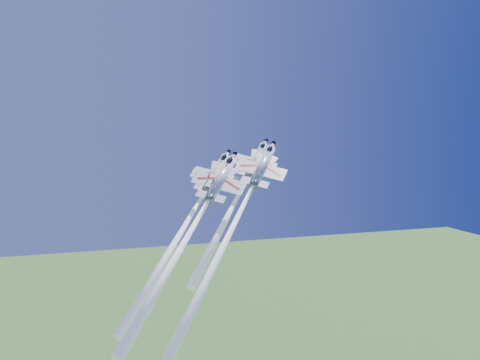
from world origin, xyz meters
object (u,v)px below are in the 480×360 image
object	(u,v)px
jet_right	(232,229)
jet_slot	(192,228)
jet_lead	(238,197)
jet_left	(188,220)

from	to	relation	value
jet_right	jet_slot	xyz separation A→B (m)	(-6.80, 1.12, 0.42)
jet_right	jet_slot	distance (m)	6.91
jet_lead	jet_left	size ratio (longest dim) A/B	0.93
jet_lead	jet_slot	distance (m)	17.06
jet_lead	jet_slot	world-z (taller)	jet_lead
jet_lead	jet_left	xyz separation A→B (m)	(-11.63, -6.62, -3.04)
jet_right	jet_slot	size ratio (longest dim) A/B	1.19
jet_lead	jet_right	world-z (taller)	jet_lead
jet_left	jet_slot	bearing A→B (deg)	-63.00
jet_left	jet_right	bearing A→B (deg)	-12.29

